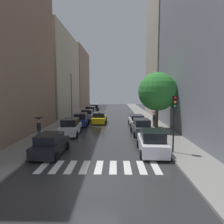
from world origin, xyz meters
TOP-DOWN VIEW (x-y plane):
  - ground_plane at (0.00, 24.00)m, footprint 28.00×72.00m
  - sidewalk_left at (-6.50, 24.00)m, footprint 3.00×72.00m
  - sidewalk_right at (6.50, 24.00)m, footprint 3.00×72.00m
  - crosswalk_stripes at (-0.00, 2.17)m, footprint 7.65×2.20m
  - building_left_mid at (-11.00, 29.88)m, footprint 6.00×18.74m
  - building_left_far at (-11.00, 49.44)m, footprint 6.00×18.51m
  - building_right_near at (11.00, 11.08)m, footprint 6.00×21.99m
  - building_right_mid at (11.00, 29.37)m, footprint 6.00×12.36m
  - parked_car_left_nearest at (-3.89, 4.57)m, footprint 2.14×4.09m
  - parked_car_left_second at (-3.89, 11.28)m, footprint 2.09×4.26m
  - parked_car_left_third at (-3.75, 16.96)m, footprint 2.16×4.59m
  - parked_car_left_fourth at (-3.76, 23.19)m, footprint 2.18×4.36m
  - parked_car_left_fifth at (-3.88, 28.63)m, footprint 2.12×4.42m
  - parked_car_left_sixth at (-3.78, 34.87)m, footprint 2.27×4.52m
  - parked_car_right_nearest at (3.90, 5.10)m, footprint 2.23×4.50m
  - parked_car_right_second at (3.90, 11.42)m, footprint 2.16×4.08m
  - parked_car_right_third at (3.97, 16.61)m, footprint 2.10×4.68m
  - taxi_midroad at (-1.35, 18.97)m, footprint 2.10×4.46m
  - pedestrian_foreground at (6.09, 15.45)m, footprint 0.90×0.90m
  - pedestrian_near_tree at (-6.31, 8.53)m, footprint 0.93×0.93m
  - street_tree_right at (6.01, 13.44)m, footprint 4.54×4.54m
  - traffic_light_right_corner at (5.45, 4.80)m, footprint 0.30×0.42m
  - lamp_post_left at (-5.55, 19.40)m, footprint 0.60×0.28m

SIDE VIEW (x-z plane):
  - ground_plane at x=0.00m, z-range -0.04..0.00m
  - crosswalk_stripes at x=0.00m, z-range 0.00..0.01m
  - sidewalk_left at x=-6.50m, z-range 0.00..0.15m
  - sidewalk_right at x=6.50m, z-range 0.00..0.15m
  - parked_car_right_third at x=3.97m, z-range -0.04..1.51m
  - parked_car_left_nearest at x=-3.89m, z-range -0.05..1.57m
  - parked_car_left_fourth at x=-3.76m, z-range -0.05..1.57m
  - taxi_midroad at x=-1.35m, z-range -0.14..1.67m
  - parked_car_left_sixth at x=-3.78m, z-range -0.05..1.60m
  - parked_car_left_fifth at x=-3.88m, z-range -0.06..1.67m
  - parked_car_left_third at x=-3.75m, z-range -0.06..1.68m
  - parked_car_right_second at x=3.90m, z-range -0.06..1.70m
  - parked_car_left_second at x=-3.89m, z-range -0.07..1.73m
  - parked_car_right_nearest at x=3.90m, z-range -0.07..1.75m
  - pedestrian_foreground at x=6.09m, z-range 0.55..2.51m
  - pedestrian_near_tree at x=-6.31m, z-range 0.58..2.71m
  - traffic_light_right_corner at x=5.45m, z-range 1.14..5.44m
  - lamp_post_left at x=-5.55m, z-range 0.68..7.92m
  - street_tree_right at x=6.01m, z-range 1.29..8.14m
  - building_left_mid at x=-11.00m, z-range 0.00..16.14m
  - building_left_far at x=-11.00m, z-range 0.00..16.91m
  - building_right_mid at x=11.00m, z-range 0.00..23.60m
  - building_right_near at x=11.00m, z-range 0.00..24.36m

